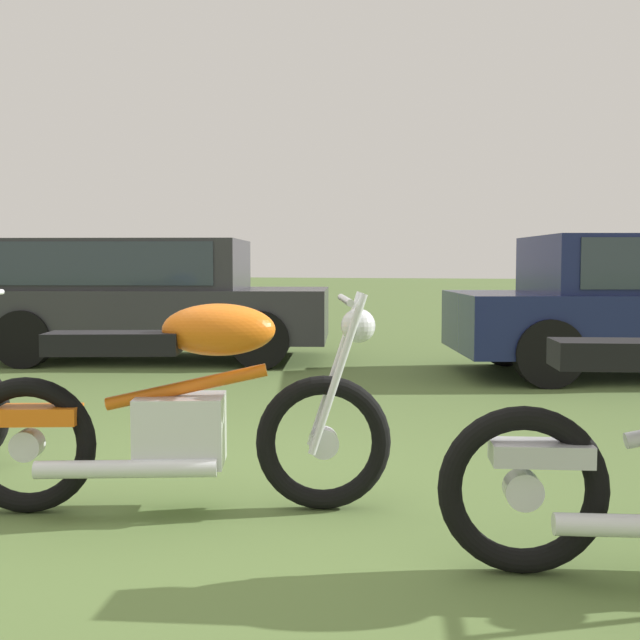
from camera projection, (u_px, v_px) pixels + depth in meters
name	position (u px, v px, depth m)	size (l,w,h in m)	color
ground_plane	(178.00, 504.00, 3.82)	(120.00, 120.00, 0.00)	#567038
motorcycle_orange	(181.00, 407.00, 3.69)	(1.92, 0.94, 1.02)	black
car_charcoal	(142.00, 290.00, 9.56)	(4.33, 2.71, 1.43)	#2D2D33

